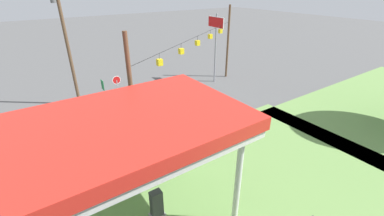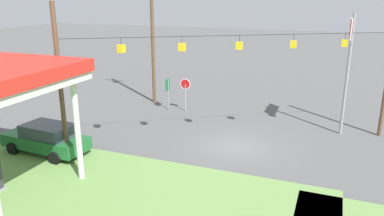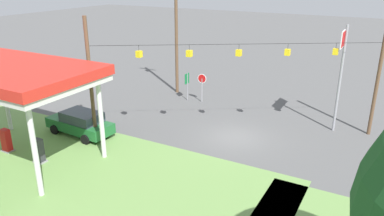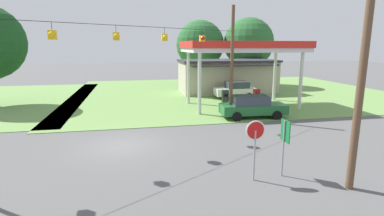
{
  "view_description": "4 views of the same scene",
  "coord_description": "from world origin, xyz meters",
  "px_view_note": "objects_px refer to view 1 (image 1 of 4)",
  "views": [
    {
      "loc": [
        12.4,
        17.23,
        10.21
      ],
      "look_at": [
        2.67,
        3.08,
        1.86
      ],
      "focal_mm": 24.0,
      "sensor_mm": 36.0,
      "label": 1
    },
    {
      "loc": [
        -4.96,
        19.71,
        8.38
      ],
      "look_at": [
        1.75,
        2.5,
        2.84
      ],
      "focal_mm": 35.0,
      "sensor_mm": 36.0,
      "label": 2
    },
    {
      "loc": [
        -8.64,
        21.79,
        10.65
      ],
      "look_at": [
        3.04,
        0.58,
        1.78
      ],
      "focal_mm": 35.0,
      "sensor_mm": 36.0,
      "label": 3
    },
    {
      "loc": [
        0.67,
        -16.02,
        5.37
      ],
      "look_at": [
        4.11,
        0.95,
        1.75
      ],
      "focal_mm": 28.0,
      "sensor_mm": 36.0,
      "label": 4
    }
  ],
  "objects_px": {
    "utility_pole_main": "(66,38)",
    "gas_station_canopy": "(114,134)",
    "fuel_pump_near": "(157,205)",
    "route_sign": "(103,87)",
    "stop_sign_roadside": "(117,83)",
    "car_at_pumps_front": "(111,163)",
    "stop_sign_overhead": "(216,34)"
  },
  "relations": [
    {
      "from": "gas_station_canopy",
      "to": "stop_sign_overhead",
      "type": "xyz_separation_m",
      "value": [
        -15.76,
        -13.34,
        0.17
      ]
    },
    {
      "from": "stop_sign_roadside",
      "to": "stop_sign_overhead",
      "type": "xyz_separation_m",
      "value": [
        -10.96,
        0.96,
        3.56
      ]
    },
    {
      "from": "fuel_pump_near",
      "to": "stop_sign_roadside",
      "type": "distance_m",
      "value": 14.73
    },
    {
      "from": "fuel_pump_near",
      "to": "car_at_pumps_front",
      "type": "bearing_deg",
      "value": -79.31
    },
    {
      "from": "utility_pole_main",
      "to": "gas_station_canopy",
      "type": "bearing_deg",
      "value": 84.75
    },
    {
      "from": "stop_sign_overhead",
      "to": "route_sign",
      "type": "height_order",
      "value": "stop_sign_overhead"
    },
    {
      "from": "route_sign",
      "to": "fuel_pump_near",
      "type": "bearing_deg",
      "value": 82.05
    },
    {
      "from": "gas_station_canopy",
      "to": "route_sign",
      "type": "height_order",
      "value": "gas_station_canopy"
    },
    {
      "from": "gas_station_canopy",
      "to": "stop_sign_roadside",
      "type": "distance_m",
      "value": 15.47
    },
    {
      "from": "stop_sign_overhead",
      "to": "route_sign",
      "type": "relative_size",
      "value": 3.09
    },
    {
      "from": "fuel_pump_near",
      "to": "stop_sign_overhead",
      "type": "relative_size",
      "value": 0.2
    },
    {
      "from": "stop_sign_roadside",
      "to": "stop_sign_overhead",
      "type": "bearing_deg",
      "value": -5.02
    },
    {
      "from": "stop_sign_overhead",
      "to": "utility_pole_main",
      "type": "relative_size",
      "value": 0.68
    },
    {
      "from": "fuel_pump_near",
      "to": "utility_pole_main",
      "type": "bearing_deg",
      "value": -89.91
    },
    {
      "from": "car_at_pumps_front",
      "to": "route_sign",
      "type": "relative_size",
      "value": 2.09
    },
    {
      "from": "gas_station_canopy",
      "to": "fuel_pump_near",
      "type": "height_order",
      "value": "gas_station_canopy"
    },
    {
      "from": "stop_sign_roadside",
      "to": "route_sign",
      "type": "height_order",
      "value": "stop_sign_roadside"
    },
    {
      "from": "gas_station_canopy",
      "to": "fuel_pump_near",
      "type": "distance_m",
      "value": 4.72
    },
    {
      "from": "gas_station_canopy",
      "to": "fuel_pump_near",
      "type": "xyz_separation_m",
      "value": [
        -1.47,
        -0.0,
        -4.48
      ]
    },
    {
      "from": "car_at_pumps_front",
      "to": "stop_sign_overhead",
      "type": "height_order",
      "value": "stop_sign_overhead"
    },
    {
      "from": "fuel_pump_near",
      "to": "route_sign",
      "type": "relative_size",
      "value": 0.63
    },
    {
      "from": "utility_pole_main",
      "to": "route_sign",
      "type": "bearing_deg",
      "value": 142.14
    },
    {
      "from": "fuel_pump_near",
      "to": "stop_sign_roadside",
      "type": "bearing_deg",
      "value": -103.13
    },
    {
      "from": "stop_sign_roadside",
      "to": "car_at_pumps_front",
      "type": "bearing_deg",
      "value": -112.14
    },
    {
      "from": "stop_sign_roadside",
      "to": "gas_station_canopy",
      "type": "bearing_deg",
      "value": -108.56
    },
    {
      "from": "car_at_pumps_front",
      "to": "stop_sign_roadside",
      "type": "distance_m",
      "value": 10.98
    },
    {
      "from": "stop_sign_overhead",
      "to": "gas_station_canopy",
      "type": "bearing_deg",
      "value": 40.25
    },
    {
      "from": "car_at_pumps_front",
      "to": "route_sign",
      "type": "height_order",
      "value": "route_sign"
    },
    {
      "from": "car_at_pumps_front",
      "to": "gas_station_canopy",
      "type": "bearing_deg",
      "value": 84.1
    },
    {
      "from": "stop_sign_roadside",
      "to": "utility_pole_main",
      "type": "relative_size",
      "value": 0.23
    },
    {
      "from": "car_at_pumps_front",
      "to": "utility_pole_main",
      "type": "relative_size",
      "value": 0.46
    },
    {
      "from": "stop_sign_roadside",
      "to": "utility_pole_main",
      "type": "distance_m",
      "value": 5.61
    }
  ]
}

